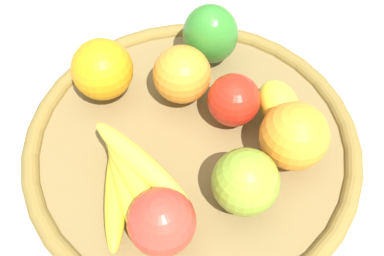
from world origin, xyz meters
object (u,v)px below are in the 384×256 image
object	(u,v)px
apple_0	(162,221)
orange_0	(102,69)
orange_2	(294,136)
banana_bunch	(129,177)
orange_1	(182,74)
apple_2	(246,182)
lemon_0	(278,102)
apple_1	(234,100)
bell_pepper	(210,34)

from	to	relation	value
apple_0	orange_0	bearing A→B (deg)	-131.04
orange_2	banana_bunch	world-z (taller)	orange_2
orange_0	orange_2	bearing A→B (deg)	93.06
apple_0	orange_1	bearing A→B (deg)	-158.32
apple_2	banana_bunch	xyz separation A→B (m)	(0.05, -0.12, -0.01)
banana_bunch	lemon_0	bearing A→B (deg)	148.92
lemon_0	apple_2	bearing A→B (deg)	4.38
apple_1	lemon_0	distance (m)	0.06
apple_1	banana_bunch	bearing A→B (deg)	-21.69
orange_0	apple_0	bearing A→B (deg)	48.96
orange_2	banana_bunch	distance (m)	0.20
apple_2	orange_2	size ratio (longest dim) A/B	0.93
apple_2	orange_0	xyz separation A→B (m)	(-0.07, -0.23, 0.00)
apple_2	orange_0	distance (m)	0.24
apple_1	banana_bunch	distance (m)	0.17
apple_1	orange_1	size ratio (longest dim) A/B	0.88
orange_0	lemon_0	xyz separation A→B (m)	(-0.07, 0.22, -0.02)
bell_pepper	lemon_0	world-z (taller)	bell_pepper
apple_1	apple_2	world-z (taller)	apple_2
orange_1	apple_2	distance (m)	0.18
bell_pepper	orange_2	world-z (taller)	bell_pepper
orange_1	orange_0	size ratio (longest dim) A/B	0.94
bell_pepper	apple_2	bearing A→B (deg)	-70.53
orange_1	banana_bunch	size ratio (longest dim) A/B	0.50
apple_1	orange_0	world-z (taller)	orange_0
orange_1	banana_bunch	world-z (taller)	orange_1
orange_1	orange_0	bearing A→B (deg)	-66.68
orange_0	banana_bunch	distance (m)	0.16
bell_pepper	apple_1	bearing A→B (deg)	-64.76
apple_1	orange_2	xyz separation A→B (m)	(0.02, 0.09, 0.01)
orange_1	orange_0	world-z (taller)	orange_0
orange_1	lemon_0	world-z (taller)	orange_1
orange_1	orange_2	distance (m)	0.17
apple_0	lemon_0	bearing A→B (deg)	166.93
apple_2	lemon_0	world-z (taller)	apple_2
orange_0	banana_bunch	xyz separation A→B (m)	(0.12, 0.11, -0.01)
orange_1	apple_0	world-z (taller)	orange_1
orange_1	apple_0	bearing A→B (deg)	21.68
orange_2	orange_0	world-z (taller)	orange_2
apple_1	orange_2	size ratio (longest dim) A/B	0.82
apple_1	apple_2	bearing A→B (deg)	30.07
orange_2	apple_0	world-z (taller)	orange_2
bell_pepper	orange_0	xyz separation A→B (m)	(0.12, -0.10, -0.00)
apple_1	apple_2	xyz separation A→B (m)	(0.10, 0.06, 0.00)
orange_2	apple_0	distance (m)	0.19
orange_0	lemon_0	bearing A→B (deg)	106.68
orange_2	orange_0	xyz separation A→B (m)	(0.01, -0.26, -0.00)
apple_0	lemon_0	world-z (taller)	apple_0
bell_pepper	apple_0	distance (m)	0.28
apple_0	lemon_0	xyz separation A→B (m)	(-0.22, 0.05, -0.01)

